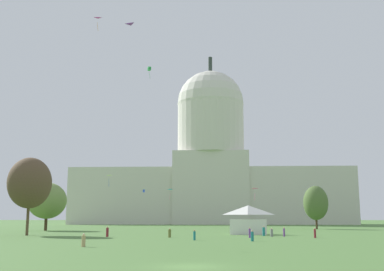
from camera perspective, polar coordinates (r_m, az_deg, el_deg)
ground_plane at (r=33.98m, az=-0.17°, el=-15.48°), size 800.00×800.00×0.00m
capitol_building at (r=209.52m, az=2.29°, el=-3.92°), size 120.22×29.77×75.35m
event_tent at (r=92.88m, az=6.80°, el=-10.05°), size 7.61×4.99×5.50m
tree_west_far at (r=92.59m, az=-18.92°, el=-5.42°), size 9.16×9.75×14.16m
tree_east_far at (r=134.44m, az=14.65°, el=-7.84°), size 9.47×9.46×11.64m
tree_west_mid at (r=121.37m, az=-17.04°, el=-7.50°), size 10.82×11.02×11.55m
person_purple_mid_right at (r=84.33m, az=11.01°, el=-11.32°), size 0.45×0.45×1.61m
person_grey_deep_crowd at (r=83.44m, az=9.56°, el=-11.46°), size 0.54×0.54×1.45m
person_teal_aisle_center at (r=86.47m, az=8.62°, el=-11.33°), size 0.56×0.56×1.73m
person_maroon_near_tree_east at (r=79.93m, az=14.56°, el=-11.31°), size 0.36×0.36×1.60m
person_teal_lawn_far_left at (r=67.88m, az=7.25°, el=-11.91°), size 0.52×0.52×1.54m
person_tan_edge_east at (r=56.59m, az=-12.91°, el=-12.24°), size 0.60×0.60×1.50m
person_teal_front_left at (r=70.29m, az=0.29°, el=-11.91°), size 0.39×0.39×1.51m
person_purple_front_center at (r=78.65m, az=6.95°, el=-11.54°), size 0.37×0.37×1.66m
person_olive_near_tent at (r=79.30m, az=-2.71°, el=-11.66°), size 0.64×0.64×1.51m
person_maroon_back_center at (r=82.76m, az=-10.14°, el=-11.37°), size 0.47×0.47×1.71m
kite_pink_low at (r=90.02m, az=7.39°, el=-6.48°), size 1.36×1.27×2.23m
kite_lime_low at (r=156.88m, az=-9.93°, el=-4.92°), size 1.88×1.05×3.47m
kite_magenta_high at (r=135.41m, az=-11.24°, el=13.40°), size 1.87×1.17×3.28m
kite_violet_high at (r=83.80m, az=-7.34°, el=12.75°), size 1.44×1.01×0.31m
kite_green_high at (r=173.25m, az=-5.15°, el=7.99°), size 1.46×1.48×4.38m
kite_blue_low at (r=138.20m, az=-5.82°, el=-6.64°), size 0.69×0.34×0.91m
kite_cyan_low at (r=160.60m, az=-2.57°, el=-6.74°), size 1.89×1.38×2.95m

